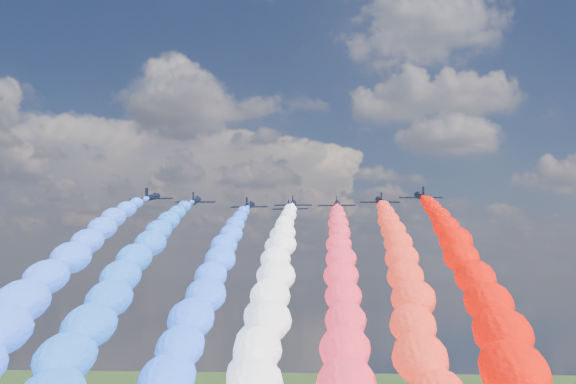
# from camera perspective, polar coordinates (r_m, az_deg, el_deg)

# --- Properties ---
(jet_0) EXTENTS (9.16, 12.37, 4.56)m
(jet_0) POSITION_cam_1_polar(r_m,az_deg,el_deg) (152.27, -11.04, -0.41)
(jet_0) COLOR black
(trail_0) EXTENTS (7.27, 97.44, 42.31)m
(trail_0) POSITION_cam_1_polar(r_m,az_deg,el_deg) (103.93, -18.28, -7.69)
(trail_0) COLOR #2D65FF
(jet_1) EXTENTS (9.55, 12.65, 4.56)m
(jet_1) POSITION_cam_1_polar(r_m,az_deg,el_deg) (158.50, -7.53, -0.70)
(jet_1) COLOR black
(trail_1) EXTENTS (7.27, 97.44, 42.31)m
(trail_1) POSITION_cam_1_polar(r_m,az_deg,el_deg) (109.15, -12.79, -7.76)
(trail_1) COLOR blue
(jet_2) EXTENTS (9.48, 12.60, 4.56)m
(jet_2) POSITION_cam_1_polar(r_m,az_deg,el_deg) (169.78, -3.14, -1.11)
(jet_2) COLOR black
(trail_2) EXTENTS (7.27, 97.44, 42.31)m
(trail_2) POSITION_cam_1_polar(r_m,az_deg,el_deg) (119.58, -6.03, -7.74)
(trail_2) COLOR #275FFF
(jet_3) EXTENTS (9.09, 12.32, 4.56)m
(jet_3) POSITION_cam_1_polar(r_m,az_deg,el_deg) (164.99, 0.43, -0.97)
(jet_3) COLOR black
(trail_3) EXTENTS (7.27, 97.44, 42.31)m
(trail_3) POSITION_cam_1_polar(r_m,az_deg,el_deg) (114.39, -0.97, -7.84)
(trail_3) COLOR white
(jet_4) EXTENTS (9.61, 12.69, 4.56)m
(jet_4) POSITION_cam_1_polar(r_m,az_deg,el_deg) (175.29, 0.22, -1.28)
(jet_4) COLOR black
(trail_4) EXTENTS (7.27, 97.44, 42.31)m
(trail_4) POSITION_cam_1_polar(r_m,az_deg,el_deg) (124.75, -1.16, -7.71)
(trail_4) COLOR white
(jet_5) EXTENTS (9.31, 12.48, 4.56)m
(jet_5) POSITION_cam_1_polar(r_m,az_deg,el_deg) (166.44, 4.02, -1.00)
(jet_5) COLOR black
(trail_5) EXTENTS (7.27, 97.44, 42.31)m
(trail_5) POSITION_cam_1_polar(r_m,az_deg,el_deg) (115.74, 4.26, -7.80)
(trail_5) COLOR #EC2942
(jet_6) EXTENTS (9.18, 12.39, 4.56)m
(jet_6) POSITION_cam_1_polar(r_m,az_deg,el_deg) (158.78, 7.50, -0.71)
(jet_6) COLOR black
(trail_6) EXTENTS (7.27, 97.44, 42.31)m
(trail_6) POSITION_cam_1_polar(r_m,az_deg,el_deg) (108.22, 9.42, -7.85)
(trail_6) COLOR red
(jet_7) EXTENTS (9.31, 12.48, 4.56)m
(jet_7) POSITION_cam_1_polar(r_m,az_deg,el_deg) (149.96, 10.74, -0.33)
(jet_7) COLOR black
(trail_7) EXTENTS (7.27, 97.44, 42.31)m
(trail_7) POSITION_cam_1_polar(r_m,az_deg,el_deg) (99.78, 14.53, -7.87)
(trail_7) COLOR red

